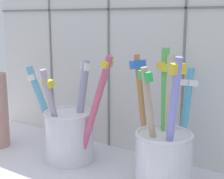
{
  "coord_description": "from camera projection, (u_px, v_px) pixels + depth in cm",
  "views": [
    {
      "loc": [
        25.24,
        -33.95,
        23.07
      ],
      "look_at": [
        0.0,
        2.6,
        13.79
      ],
      "focal_mm": 55.16,
      "sensor_mm": 36.0,
      "label": 1
    }
  ],
  "objects": [
    {
      "name": "tile_wall_back",
      "position": [
        148.0,
        22.0,
        0.51
      ],
      "size": [
        64.0,
        2.2,
        45.0
      ],
      "color": "silver",
      "rests_on": "ground"
    },
    {
      "name": "toothbrush_cup_right",
      "position": [
        164.0,
        151.0,
        0.43
      ],
      "size": [
        9.07,
        10.87,
        17.5
      ],
      "color": "silver",
      "rests_on": "counter_slab"
    },
    {
      "name": "toothbrush_cup_left",
      "position": [
        69.0,
        132.0,
        0.51
      ],
      "size": [
        14.83,
        8.11,
        16.29
      ],
      "color": "silver",
      "rests_on": "counter_slab"
    }
  ]
}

